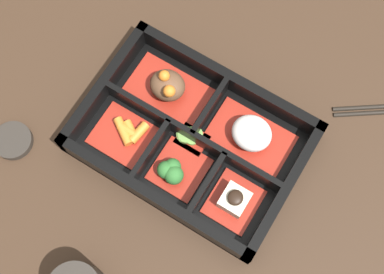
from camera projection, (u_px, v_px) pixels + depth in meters
The scene contains 10 objects.
ground_plane at pixel (192, 142), 0.78m from camera, with size 3.00×3.00×0.00m, color #382619.
bento_base at pixel (192, 141), 0.78m from camera, with size 0.31×0.22×0.01m.
bento_rim at pixel (192, 139), 0.76m from camera, with size 0.31×0.22×0.05m.
bowl_stew at pixel (168, 87), 0.78m from camera, with size 0.12×0.07×0.05m.
bowl_rice at pixel (251, 135), 0.76m from camera, with size 0.12×0.07×0.04m.
bowl_carrots at pixel (126, 134), 0.77m from camera, with size 0.08×0.07×0.02m.
bowl_greens at pixel (174, 171), 0.74m from camera, with size 0.07×0.07×0.03m.
bowl_tofu at pixel (234, 201), 0.73m from camera, with size 0.07×0.07×0.04m.
bowl_pickles at pixel (190, 137), 0.77m from camera, with size 0.04×0.04×0.01m.
sauce_dish at pixel (13, 141), 0.78m from camera, with size 0.06×0.06×0.01m.
Camera 1 is at (0.12, -0.20, 0.75)m, focal length 50.00 mm.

